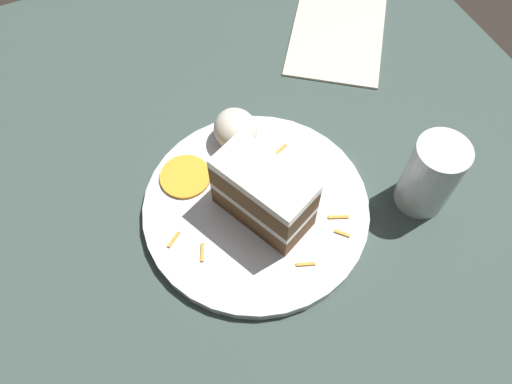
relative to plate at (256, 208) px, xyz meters
The scene contains 9 objects.
ground_plane 0.06m from the plate, 78.15° to the right, with size 6.00×6.00×0.00m, color black.
dining_table 0.06m from the plate, 78.15° to the right, with size 1.13×0.91×0.02m, color #384742.
plate is the anchor object (origin of this frame).
cake_slice 0.06m from the plate, 164.77° to the right, with size 0.14×0.11×0.10m.
cream_dollop 0.12m from the plate, ahead, with size 0.07×0.06×0.05m, color silver.
orange_garnish 0.11m from the plate, 41.73° to the left, with size 0.07×0.07×0.01m, color orange.
carrot_shreds_scatter 0.04m from the plate, 156.23° to the right, with size 0.18×0.24×0.00m.
drinking_glass 0.23m from the plate, 109.51° to the right, with size 0.07×0.07×0.12m.
menu_card 0.39m from the plate, 46.23° to the right, with size 0.16×0.26×0.00m, color beige.
Camera 1 is at (-0.31, 0.19, 0.63)m, focal length 35.00 mm.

